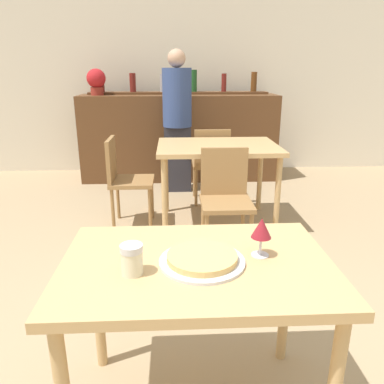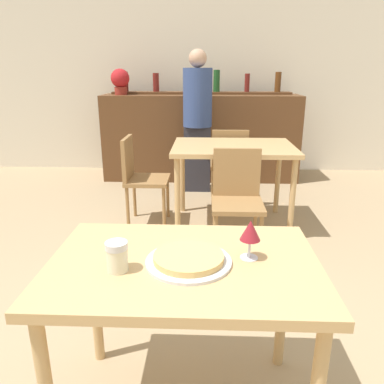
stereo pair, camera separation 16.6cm
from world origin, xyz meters
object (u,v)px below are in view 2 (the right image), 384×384
(chair_far_side_back, at_px, (229,161))
(potted_plant, at_px, (120,80))
(chair_far_side_front, at_px, (237,195))
(chair_far_side_left, at_px, (140,174))
(wine_glass, at_px, (250,231))
(pizza_tray, at_px, (189,259))
(cheese_shaker, at_px, (117,256))
(person_standing, at_px, (197,117))

(chair_far_side_back, xyz_separation_m, potted_plant, (-1.38, 1.03, 0.81))
(chair_far_side_front, height_order, chair_far_side_left, same)
(chair_far_side_back, height_order, wine_glass, wine_glass)
(chair_far_side_front, relative_size, pizza_tray, 2.57)
(pizza_tray, height_order, potted_plant, potted_plant)
(chair_far_side_left, relative_size, wine_glass, 5.33)
(chair_far_side_left, xyz_separation_m, cheese_shaker, (0.31, -2.20, 0.30))
(chair_far_side_front, relative_size, wine_glass, 5.33)
(chair_far_side_front, distance_m, person_standing, 1.75)
(potted_plant, bearing_deg, person_standing, -27.48)
(wine_glass, relative_size, potted_plant, 0.48)
(chair_far_side_front, relative_size, chair_far_side_left, 1.00)
(pizza_tray, relative_size, potted_plant, 1.00)
(potted_plant, bearing_deg, chair_far_side_left, -72.85)
(chair_far_side_back, distance_m, person_standing, 0.74)
(pizza_tray, relative_size, cheese_shaker, 2.88)
(chair_far_side_left, distance_m, pizza_tray, 2.22)
(chair_far_side_front, height_order, person_standing, person_standing)
(chair_far_side_left, distance_m, person_standing, 1.27)
(potted_plant, bearing_deg, pizza_tray, -74.06)
(chair_far_side_front, bearing_deg, person_standing, 102.19)
(potted_plant, bearing_deg, wine_glass, -70.57)
(wine_glass, bearing_deg, potted_plant, 109.43)
(person_standing, bearing_deg, wine_glass, -84.85)
(pizza_tray, xyz_separation_m, cheese_shaker, (-0.26, -0.07, 0.04))
(chair_far_side_left, distance_m, wine_glass, 2.26)
(pizza_tray, bearing_deg, person_standing, 90.91)
(person_standing, xyz_separation_m, potted_plant, (-1.02, 0.53, 0.41))
(chair_far_side_front, bearing_deg, potted_plant, 122.16)
(chair_far_side_front, relative_size, person_standing, 0.51)
(person_standing, bearing_deg, chair_far_side_left, -115.69)
(potted_plant, bearing_deg, chair_far_side_back, -36.90)
(pizza_tray, bearing_deg, potted_plant, 105.94)
(chair_far_side_back, bearing_deg, chair_far_side_left, 33.31)
(chair_far_side_back, bearing_deg, cheese_shaker, 78.50)
(pizza_tray, distance_m, wine_glass, 0.26)
(person_standing, bearing_deg, cheese_shaker, -93.60)
(person_standing, height_order, potted_plant, person_standing)
(wine_glass, bearing_deg, pizza_tray, -168.36)
(wine_glass, distance_m, potted_plant, 3.95)
(person_standing, relative_size, potted_plant, 5.08)
(chair_far_side_back, relative_size, potted_plant, 2.58)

